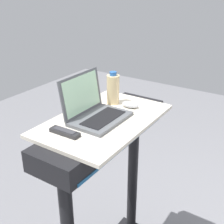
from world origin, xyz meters
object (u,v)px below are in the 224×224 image
(water_bottle, at_px, (113,89))
(tv_remote, at_px, (65,132))
(computer_mouse, at_px, (130,105))
(laptop, at_px, (95,110))

(water_bottle, xyz_separation_m, tv_remote, (-0.45, -0.02, -0.08))
(computer_mouse, xyz_separation_m, water_bottle, (-0.00, 0.12, 0.07))
(laptop, xyz_separation_m, water_bottle, (0.23, 0.04, 0.04))
(water_bottle, bearing_deg, tv_remote, -177.55)
(computer_mouse, bearing_deg, tv_remote, 164.20)
(computer_mouse, relative_size, water_bottle, 0.51)
(water_bottle, relative_size, tv_remote, 1.21)
(laptop, bearing_deg, computer_mouse, -14.89)
(laptop, relative_size, computer_mouse, 3.15)
(computer_mouse, xyz_separation_m, tv_remote, (-0.45, 0.10, -0.01))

